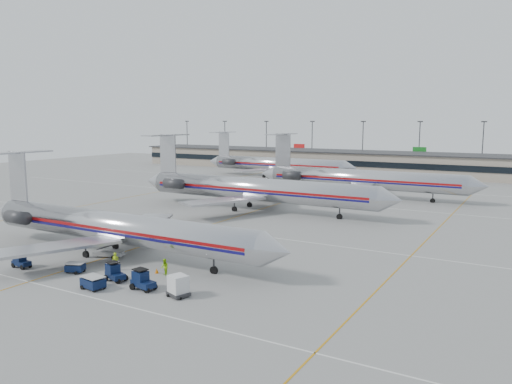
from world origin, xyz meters
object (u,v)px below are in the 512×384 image
Objects in this scene: jet_second_row at (253,189)px; tug_center at (114,272)px; belt_loader at (109,252)px; uld_container at (178,286)px; jet_foreground at (112,226)px.

jet_second_row reaches higher than tug_center.
jet_second_row reaches higher than belt_loader.
jet_second_row is 34.29m from belt_loader.
uld_container is (15.92, -40.33, -2.81)m from jet_second_row.
jet_foreground is at bearing 89.02° from belt_loader.
jet_foreground reaches higher than tug_center.
belt_loader is (0.93, -34.13, -3.22)m from jet_second_row.
tug_center is 9.00m from belt_loader.
belt_loader is (-14.99, 6.21, -0.41)m from uld_container.
belt_loader is at bearing -69.69° from jet_foreground.
jet_second_row reaches higher than uld_container.
uld_container is (8.17, -0.33, 0.12)m from tug_center.
uld_container is at bearing -24.77° from jet_foreground.
jet_foreground is 0.89× the size of jet_second_row.
jet_second_row is 12.17× the size of belt_loader.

